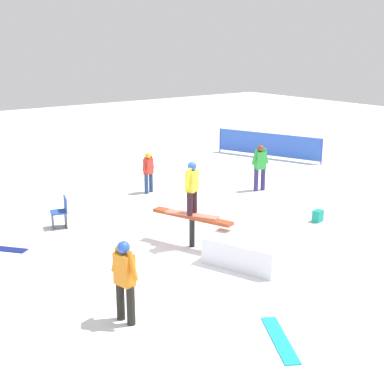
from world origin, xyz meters
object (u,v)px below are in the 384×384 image
Objects in this scene: rail_feature at (192,220)px; bystander_green at (260,165)px; bystander_orange at (125,277)px; backpack_on_snow at (318,216)px; main_rider_on_rail at (192,189)px; loose_snowboard_cyan at (280,339)px; folding_chair at (61,213)px; bystander_red at (148,170)px; loose_snowboard_navy at (1,249)px.

rail_feature is 1.38× the size of bystander_green.
backpack_on_snow is (1.64, -7.31, -0.73)m from bystander_orange.
bystander_green is (2.80, -5.04, -0.61)m from main_rider_on_rail.
main_rider_on_rail is at bearing 0.00° from rail_feature.
rail_feature is at bearing 11.93° from loose_snowboard_cyan.
folding_chair is at bearing -22.49° from bystander_orange.
bystander_orange reaches higher than rail_feature.
bystander_green reaches higher than backpack_on_snow.
main_rider_on_rail reaches higher than bystander_orange.
bystander_red is 1.59× the size of folding_chair.
loose_snowboard_navy and loose_snowboard_cyan have the same top height.
bystander_orange is at bearing 69.60° from loose_snowboard_cyan.
rail_feature reaches higher than loose_snowboard_navy.
folding_chair reaches higher than loose_snowboard_cyan.
loose_snowboard_cyan is 1.75× the size of folding_chair.
loose_snowboard_navy is (-2.12, 5.75, -0.77)m from bystander_red.
loose_snowboard_navy is at bearing -34.49° from backpack_on_snow.
rail_feature is 6.53× the size of backpack_on_snow.
rail_feature is 1.60× the size of loose_snowboard_navy.
bystander_orange is 5.14m from loose_snowboard_navy.
bystander_red is at bearing -47.54° from main_rider_on_rail.
bystander_green is at bearing -51.57° from bystander_red.
rail_feature is at bearing -129.27° from bystander_red.
loose_snowboard_cyan is at bearing 23.17° from backpack_on_snow.
rail_feature is at bearing 0.00° from main_rider_on_rail.
bystander_red is (4.87, -1.81, 0.08)m from rail_feature.
rail_feature is 1.44× the size of loose_snowboard_cyan.
folding_chair is (3.34, 2.06, -1.10)m from main_rider_on_rail.
main_rider_on_rail is 0.86× the size of bystander_green.
folding_chair is at bearing -177.41° from bystander_red.
main_rider_on_rail reaches higher than loose_snowboard_cyan.
folding_chair is (-1.52, 3.87, -0.37)m from bystander_red.
loose_snowboard_navy is 8.70m from backpack_on_snow.
bystander_orange is at bearing -144.19° from bystander_red.
bystander_red is 9.88m from loose_snowboard_cyan.
loose_snowboard_cyan is at bearing 135.12° from main_rider_on_rail.
main_rider_on_rail is at bearing -65.63° from bystander_orange.
bystander_green is 1.16× the size of loose_snowboard_navy.
loose_snowboard_navy is at bearing 48.98° from loose_snowboard_cyan.
bystander_orange is at bearing 105.48° from rail_feature.
main_rider_on_rail is at bearing 39.92° from bystander_green.
main_rider_on_rail is at bearing -163.81° from loose_snowboard_navy.
main_rider_on_rail is at bearing -129.27° from bystander_red.
bystander_red is 1.01× the size of loose_snowboard_navy.
loose_snowboard_navy is at bearing -2.63° from bystander_orange.
bystander_red is at bearing 128.21° from folding_chair.
rail_feature is at bearing -163.81° from loose_snowboard_navy.
loose_snowboard_navy is 7.62m from loose_snowboard_cyan.
bystander_orange is (-7.14, 5.05, 0.11)m from bystander_red.
loose_snowboard_navy is (2.75, 3.94, -1.51)m from main_rider_on_rail.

